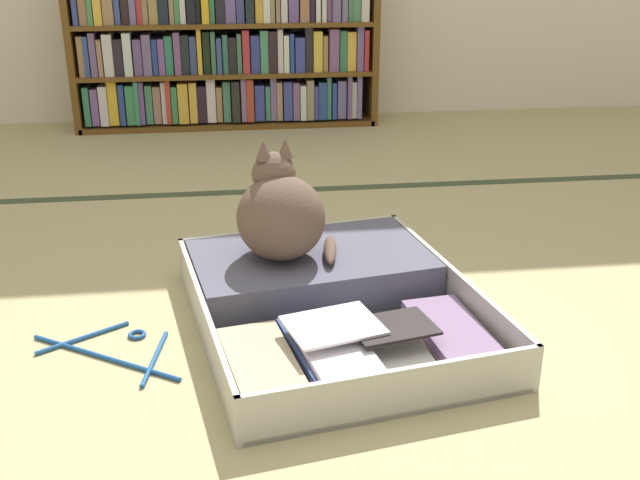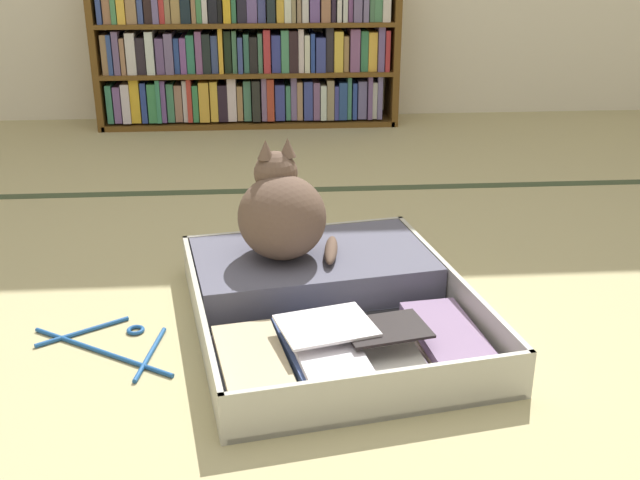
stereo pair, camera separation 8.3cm
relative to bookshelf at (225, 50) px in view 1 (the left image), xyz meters
name	(u,v)px [view 1 (the left image)]	position (x,y,z in m)	size (l,w,h in m)	color
ground_plane	(282,389)	(0.07, -2.25, -0.34)	(10.00, 10.00, 0.00)	tan
tatami_border	(254,191)	(0.07, -1.01, -0.34)	(4.80, 0.05, 0.00)	#3B492F
bookshelf	(225,50)	(0.00, 0.00, 0.00)	(1.38, 0.25, 0.71)	brown
open_suitcase	(324,297)	(0.20, -1.94, -0.30)	(0.74, 0.86, 0.11)	beige
black_cat	(280,214)	(0.11, -1.82, -0.13)	(0.28, 0.27, 0.29)	brown
clothes_hanger	(116,349)	(-0.28, -2.06, -0.34)	(0.34, 0.28, 0.01)	#1F5398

